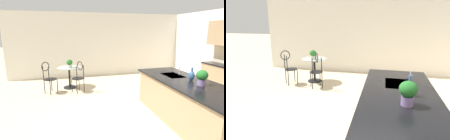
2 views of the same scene
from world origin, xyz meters
The scene contains 10 objects.
ground_plane centered at (0.00, 0.00, 0.00)m, with size 40.00×40.00×0.00m, color beige.
wall_left_window centered at (-4.26, 0.00, 1.35)m, with size 0.12×7.80×2.70m, color silver.
kitchen_island centered at (0.30, 0.85, 0.46)m, with size 2.80×1.06×0.92m.
bistro_table centered at (-2.76, -1.52, 0.45)m, with size 0.80×0.80×0.74m.
chair_near_window centered at (-2.33, -2.17, 0.57)m, with size 0.54×0.54×1.04m.
chair_by_island centered at (-2.18, -1.25, 0.57)m, with size 0.52×0.52×1.04m.
sink_faucet centered at (-0.25, 1.03, 1.03)m, with size 0.02×0.02×0.22m, color #B2B5BA.
potted_plant_on_table centered at (-2.62, -1.50, 0.90)m, with size 0.20×0.20×0.28m.
potted_plant_counter_near centered at (0.60, 0.91, 1.10)m, with size 0.22×0.22×0.31m.
vase_on_counter centered at (0.25, 0.97, 1.03)m, with size 0.13×0.13×0.29m.
Camera 2 is at (2.99, 0.62, 1.95)m, focal length 32.01 mm.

